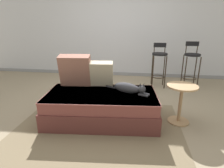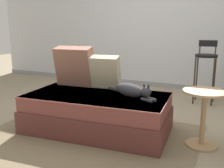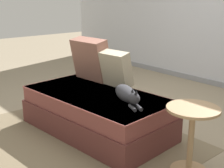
{
  "view_description": "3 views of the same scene",
  "coord_description": "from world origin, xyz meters",
  "px_view_note": "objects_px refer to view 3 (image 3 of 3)",
  "views": [
    {
      "loc": [
        0.52,
        -2.96,
        1.46
      ],
      "look_at": [
        0.15,
        -0.3,
        0.56
      ],
      "focal_mm": 30.0,
      "sensor_mm": 36.0,
      "label": 1
    },
    {
      "loc": [
        1.41,
        -2.99,
        1.21
      ],
      "look_at": [
        0.15,
        -0.3,
        0.56
      ],
      "focal_mm": 42.0,
      "sensor_mm": 36.0,
      "label": 2
    },
    {
      "loc": [
        2.57,
        -2.35,
        1.48
      ],
      "look_at": [
        0.15,
        -0.3,
        0.56
      ],
      "focal_mm": 50.0,
      "sensor_mm": 36.0,
      "label": 3
    }
  ],
  "objects_px": {
    "throw_pillow_corner": "(91,59)",
    "side_table": "(192,131)",
    "throw_pillow_middle": "(115,69)",
    "couch": "(96,112)",
    "cat": "(127,94)"
  },
  "relations": [
    {
      "from": "throw_pillow_corner",
      "to": "side_table",
      "type": "bearing_deg",
      "value": -6.76
    },
    {
      "from": "throw_pillow_middle",
      "to": "side_table",
      "type": "bearing_deg",
      "value": -10.53
    },
    {
      "from": "couch",
      "to": "cat",
      "type": "height_order",
      "value": "cat"
    },
    {
      "from": "throw_pillow_corner",
      "to": "throw_pillow_middle",
      "type": "distance_m",
      "value": 0.42
    },
    {
      "from": "couch",
      "to": "throw_pillow_corner",
      "type": "height_order",
      "value": "throw_pillow_corner"
    },
    {
      "from": "couch",
      "to": "cat",
      "type": "distance_m",
      "value": 0.5
    },
    {
      "from": "throw_pillow_corner",
      "to": "side_table",
      "type": "height_order",
      "value": "throw_pillow_corner"
    },
    {
      "from": "cat",
      "to": "side_table",
      "type": "relative_size",
      "value": 1.17
    },
    {
      "from": "throw_pillow_middle",
      "to": "throw_pillow_corner",
      "type": "bearing_deg",
      "value": -175.19
    },
    {
      "from": "cat",
      "to": "side_table",
      "type": "height_order",
      "value": "cat"
    },
    {
      "from": "throw_pillow_corner",
      "to": "side_table",
      "type": "distance_m",
      "value": 1.7
    },
    {
      "from": "throw_pillow_corner",
      "to": "cat",
      "type": "distance_m",
      "value": 0.93
    },
    {
      "from": "couch",
      "to": "side_table",
      "type": "bearing_deg",
      "value": 4.81
    },
    {
      "from": "couch",
      "to": "side_table",
      "type": "xyz_separation_m",
      "value": [
        1.18,
        0.1,
        0.16
      ]
    },
    {
      "from": "throw_pillow_corner",
      "to": "throw_pillow_middle",
      "type": "xyz_separation_m",
      "value": [
        0.41,
        0.03,
        -0.05
      ]
    }
  ]
}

